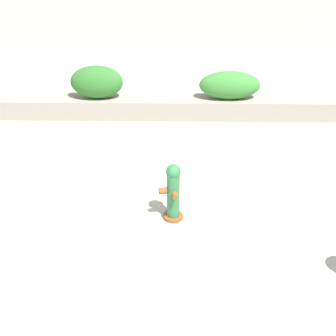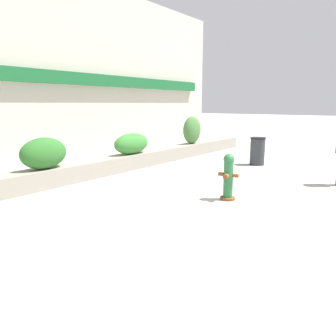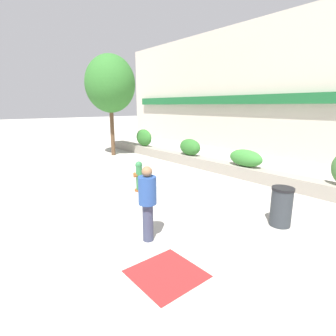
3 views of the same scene
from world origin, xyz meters
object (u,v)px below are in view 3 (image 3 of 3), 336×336
Objects in this scene: fire_hydrant at (139,176)px; street_tree at (110,84)px; hedge_bush_0 at (144,138)px; hedge_bush_2 at (246,158)px; hedge_bush_1 at (190,147)px; trash_bin at (281,207)px; pedestrian at (148,199)px.

street_tree reaches higher than fire_hydrant.
hedge_bush_0 is 3.73m from street_tree.
hedge_bush_2 is at bearing 72.51° from fire_hydrant.
hedge_bush_1 is 7.31m from trash_bin.
street_tree reaches higher than hedge_bush_2.
hedge_bush_0 is 11.19m from trash_bin.
hedge_bush_1 is at bearing 180.00° from hedge_bush_2.
hedge_bush_0 is 1.09× the size of hedge_bush_1.
hedge_bush_0 is 0.24× the size of street_tree.
hedge_bush_2 is (7.47, 0.00, -0.17)m from hedge_bush_0.
pedestrian is 3.43m from trash_bin.
trash_bin is at bearing 63.34° from pedestrian.
pedestrian is 1.71× the size of trash_bin.
street_tree is (-4.98, -1.74, 3.30)m from hedge_bush_1.
hedge_bush_2 is 0.26× the size of street_tree.
hedge_bush_1 reaches higher than trash_bin.
hedge_bush_1 is 0.86× the size of hedge_bush_2.
fire_hydrant is at bearing 149.66° from pedestrian.
fire_hydrant is at bearing -107.49° from hedge_bush_2.
hedge_bush_0 is 7.53m from fire_hydrant.
trash_bin is at bearing -44.46° from hedge_bush_2.
trash_bin is (6.57, -3.18, -0.41)m from hedge_bush_1.
hedge_bush_0 reaches higher than fire_hydrant.
street_tree is at bearing -160.74° from hedge_bush_1.
hedge_bush_2 is 6.46m from pedestrian.
pedestrian is at bearing -50.97° from hedge_bush_1.
trash_bin is (4.63, 1.22, -0.04)m from fire_hydrant.
fire_hydrant is 0.62× the size of pedestrian.
hedge_bush_2 is 1.52× the size of trash_bin.
trash_bin is at bearing -25.86° from hedge_bush_1.
pedestrian is (5.04, -6.22, 0.07)m from hedge_bush_1.
hedge_bush_1 is 0.22× the size of street_tree.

